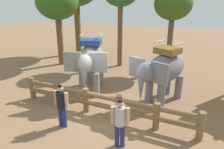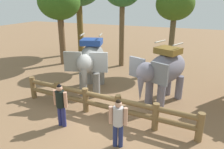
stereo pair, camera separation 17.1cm
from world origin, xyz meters
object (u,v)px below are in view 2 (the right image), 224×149
Objects in this scene: log_fence at (101,102)px; elephant_near_left at (91,60)px; tree_back_center at (175,6)px; elephant_center at (164,70)px; tourist_man_in_blue at (118,120)px; tourist_woman_in_black at (61,102)px; tree_deep_back at (59,3)px.

elephant_near_left is (-1.49, 2.05, 1.03)m from log_fence.
tree_back_center reaches higher than elephant_near_left.
tree_back_center is (-0.36, 4.77, 2.57)m from elephant_center.
elephant_near_left reaches higher than log_fence.
tourist_man_in_blue is (2.81, -3.59, -0.67)m from elephant_near_left.
log_fence is 7.90m from tree_back_center.
elephant_center is 0.63× the size of tree_back_center.
tourist_woman_in_black is at bearing 172.73° from tourist_man_in_blue.
log_fence is 4.60× the size of tourist_man_in_blue.
tourist_woman_in_black is 0.32× the size of tree_back_center.
elephant_near_left is at bearing -123.52° from tree_back_center.
tourist_woman_in_black is at bearing -108.56° from tree_back_center.
tourist_woman_in_black is (-1.02, -1.24, 0.37)m from log_fence.
tree_back_center is at bearing 71.44° from tourist_woman_in_black.
tree_back_center is at bearing 87.42° from tourist_man_in_blue.
elephant_near_left is 2.09× the size of tourist_man_in_blue.
log_fence is 3.08m from elephant_center.
elephant_center is at bearing -85.73° from tree_back_center.
elephant_near_left reaches higher than tourist_woman_in_black.
elephant_near_left is 0.67× the size of tree_back_center.
tourist_woman_in_black is at bearing -55.69° from tree_deep_back.
log_fence is 4.57× the size of tourist_woman_in_black.
tourist_man_in_blue is (-0.73, -3.63, -0.60)m from elephant_center.
tourist_man_in_blue is at bearing -52.02° from elephant_near_left.
tree_deep_back is (-7.43, -1.20, 0.13)m from tree_back_center.
elephant_center is at bearing 0.61° from elephant_near_left.
tourist_man_in_blue is 0.32× the size of tree_back_center.
elephant_center is (3.54, 0.04, -0.07)m from elephant_near_left.
tree_back_center is 0.94× the size of tree_deep_back.
tree_back_center reaches higher than tourist_man_in_blue.
tree_deep_back reaches higher than elephant_center.
elephant_near_left is 2.07× the size of tourist_woman_in_black.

